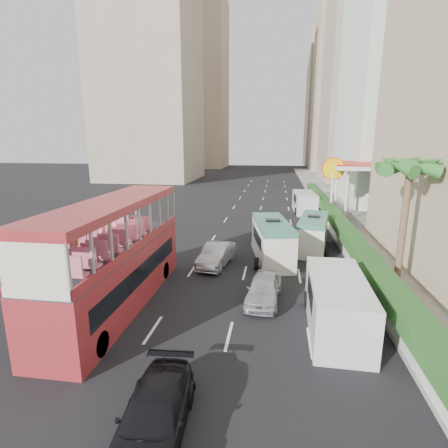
% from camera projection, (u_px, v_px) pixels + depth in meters
% --- Properties ---
extents(ground_plane, '(200.00, 200.00, 0.00)m').
position_uv_depth(ground_plane, '(243.00, 313.00, 15.95)').
color(ground_plane, black).
rests_on(ground_plane, ground).
extents(double_decker_bus, '(2.50, 11.00, 5.06)m').
position_uv_depth(double_decker_bus, '(116.00, 254.00, 16.23)').
color(double_decker_bus, maroon).
rests_on(double_decker_bus, ground).
extents(car_silver_lane_a, '(2.02, 4.32, 1.37)m').
position_uv_depth(car_silver_lane_a, '(216.00, 265.00, 22.15)').
color(car_silver_lane_a, '#B6B8BD').
rests_on(car_silver_lane_a, ground).
extents(car_silver_lane_b, '(1.88, 3.97, 1.31)m').
position_uv_depth(car_silver_lane_b, '(264.00, 301.00, 17.16)').
color(car_silver_lane_b, '#B6B8BD').
rests_on(car_silver_lane_b, ground).
extents(car_black, '(2.02, 4.38, 1.24)m').
position_uv_depth(car_black, '(155.00, 436.00, 9.32)').
color(car_black, black).
rests_on(car_black, ground).
extents(van_asset, '(2.60, 4.73, 1.25)m').
position_uv_depth(van_asset, '(270.00, 237.00, 28.46)').
color(van_asset, silver).
rests_on(van_asset, ground).
extents(minibus_near, '(3.01, 6.13, 2.60)m').
position_uv_depth(minibus_near, '(272.00, 241.00, 22.88)').
color(minibus_near, silver).
rests_on(minibus_near, ground).
extents(minibus_far, '(2.67, 5.61, 2.39)m').
position_uv_depth(minibus_far, '(313.00, 233.00, 25.09)').
color(minibus_far, silver).
rests_on(minibus_far, ground).
extents(panel_van_near, '(2.33, 5.55, 2.20)m').
position_uv_depth(panel_van_near, '(337.00, 304.00, 14.41)').
color(panel_van_near, silver).
rests_on(panel_van_near, ground).
extents(panel_van_far, '(2.45, 5.51, 2.16)m').
position_uv_depth(panel_van_far, '(305.00, 202.00, 38.37)').
color(panel_van_far, silver).
rests_on(panel_van_far, ground).
extents(sidewalk, '(6.00, 120.00, 0.18)m').
position_uv_depth(sidewalk, '(346.00, 211.00, 38.68)').
color(sidewalk, '#99968C').
rests_on(sidewalk, ground).
extents(kerb_wall, '(0.30, 44.00, 1.00)m').
position_uv_depth(kerb_wall, '(336.00, 229.00, 28.37)').
color(kerb_wall, silver).
rests_on(kerb_wall, sidewalk).
extents(hedge, '(1.10, 44.00, 0.70)m').
position_uv_depth(hedge, '(337.00, 219.00, 28.17)').
color(hedge, '#2D6626').
rests_on(hedge, kerb_wall).
extents(palm_tree, '(0.36, 0.36, 6.40)m').
position_uv_depth(palm_tree, '(403.00, 227.00, 17.89)').
color(palm_tree, brown).
rests_on(palm_tree, sidewalk).
extents(shell_station, '(6.50, 8.00, 5.50)m').
position_uv_depth(shell_station, '(361.00, 190.00, 36.00)').
color(shell_station, silver).
rests_on(shell_station, ground).
extents(tower_mid, '(16.00, 16.00, 50.00)m').
position_uv_depth(tower_mid, '(374.00, 43.00, 63.36)').
color(tower_mid, tan).
rests_on(tower_mid, ground).
extents(tower_far_a, '(14.00, 14.00, 44.00)m').
position_uv_depth(tower_far_a, '(343.00, 82.00, 87.28)').
color(tower_far_a, tan).
rests_on(tower_far_a, ground).
extents(tower_far_b, '(14.00, 14.00, 40.00)m').
position_uv_depth(tower_far_b, '(330.00, 100.00, 108.91)').
color(tower_far_b, tan).
rests_on(tower_far_b, ground).
extents(tower_left_a, '(18.00, 18.00, 52.00)m').
position_uv_depth(tower_left_a, '(147.00, 42.00, 66.29)').
color(tower_left_a, tan).
rests_on(tower_left_a, ground).
extents(tower_left_b, '(16.00, 16.00, 46.00)m').
position_uv_depth(tower_left_b, '(198.00, 86.00, 100.37)').
color(tower_left_b, tan).
rests_on(tower_left_b, ground).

